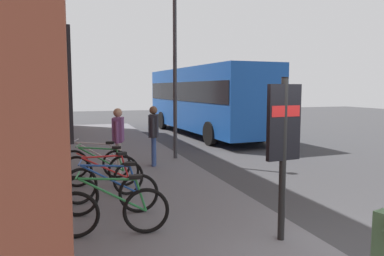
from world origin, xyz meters
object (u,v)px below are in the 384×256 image
(pedestrian_near_bus, at_px, (154,130))
(street_lamp, at_px, (175,60))
(bicycle_end_of_row, at_px, (96,163))
(transit_info_sign, at_px, (284,133))
(bicycle_by_door, at_px, (101,170))
(bicycle_mid_rack, at_px, (112,211))
(bicycle_nearest_sign, at_px, (106,180))
(bicycle_beside_lamp, at_px, (109,193))
(city_bus, at_px, (204,97))
(pedestrian_by_facade, at_px, (118,134))

(pedestrian_near_bus, bearing_deg, street_lamp, -44.27)
(bicycle_end_of_row, bearing_deg, transit_info_sign, -153.64)
(bicycle_by_door, bearing_deg, pedestrian_near_bus, -41.24)
(bicycle_mid_rack, bearing_deg, pedestrian_near_bus, -19.57)
(bicycle_end_of_row, height_order, transit_info_sign, transit_info_sign)
(bicycle_nearest_sign, relative_size, street_lamp, 0.32)
(bicycle_by_door, bearing_deg, bicycle_mid_rack, 178.63)
(bicycle_mid_rack, height_order, pedestrian_near_bus, pedestrian_near_bus)
(bicycle_mid_rack, height_order, bicycle_end_of_row, same)
(bicycle_end_of_row, distance_m, transit_info_sign, 5.42)
(bicycle_mid_rack, relative_size, bicycle_beside_lamp, 1.00)
(bicycle_by_door, distance_m, bicycle_end_of_row, 0.84)
(city_bus, height_order, pedestrian_near_bus, city_bus)
(transit_info_sign, distance_m, pedestrian_near_bus, 5.84)
(bicycle_end_of_row, bearing_deg, bicycle_mid_rack, 179.70)
(bicycle_by_door, height_order, pedestrian_near_bus, pedestrian_near_bus)
(bicycle_beside_lamp, distance_m, transit_info_sign, 3.24)
(bicycle_beside_lamp, xyz_separation_m, transit_info_sign, (-1.92, -2.30, 1.21))
(transit_info_sign, distance_m, pedestrian_by_facade, 5.41)
(bicycle_beside_lamp, xyz_separation_m, pedestrian_by_facade, (3.18, -0.57, 0.66))
(bicycle_by_door, xyz_separation_m, pedestrian_near_bus, (1.89, -1.65, 0.67))
(transit_info_sign, distance_m, street_lamp, 6.90)
(bicycle_nearest_sign, distance_m, bicycle_by_door, 1.03)
(city_bus, distance_m, street_lamp, 7.19)
(bicycle_beside_lamp, bearing_deg, city_bus, -28.00)
(bicycle_nearest_sign, bearing_deg, city_bus, -30.08)
(transit_info_sign, bearing_deg, pedestrian_near_bus, 6.35)
(pedestrian_near_bus, distance_m, street_lamp, 2.46)
(bicycle_end_of_row, bearing_deg, pedestrian_near_bus, -58.50)
(pedestrian_by_facade, relative_size, pedestrian_near_bus, 1.00)
(city_bus, bearing_deg, bicycle_beside_lamp, 152.00)
(bicycle_nearest_sign, relative_size, transit_info_sign, 0.70)
(bicycle_end_of_row, bearing_deg, street_lamp, -52.89)
(bicycle_mid_rack, xyz_separation_m, bicycle_by_door, (2.97, -0.07, 0.00))
(bicycle_nearest_sign, xyz_separation_m, pedestrian_near_bus, (2.91, -1.64, 0.67))
(bicycle_beside_lamp, xyz_separation_m, street_lamp, (4.79, -2.57, 2.75))
(bicycle_beside_lamp, relative_size, pedestrian_by_facade, 1.02)
(bicycle_nearest_sign, distance_m, pedestrian_by_facade, 2.39)
(pedestrian_by_facade, bearing_deg, street_lamp, -51.10)
(bicycle_by_door, xyz_separation_m, city_bus, (9.07, -5.86, 1.41))
(bicycle_nearest_sign, distance_m, transit_info_sign, 3.86)
(bicycle_nearest_sign, xyz_separation_m, transit_info_sign, (-2.87, -2.28, 1.21))
(bicycle_end_of_row, distance_m, pedestrian_by_facade, 0.97)
(bicycle_by_door, xyz_separation_m, transit_info_sign, (-3.90, -2.30, 1.21))
(city_bus, bearing_deg, street_lamp, 152.17)
(pedestrian_near_bus, bearing_deg, pedestrian_by_facade, 121.98)
(transit_info_sign, xyz_separation_m, pedestrian_near_bus, (5.78, 0.64, -0.54))
(transit_info_sign, bearing_deg, street_lamp, -2.28)
(pedestrian_by_facade, distance_m, pedestrian_near_bus, 1.29)
(pedestrian_near_bus, relative_size, street_lamp, 0.33)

